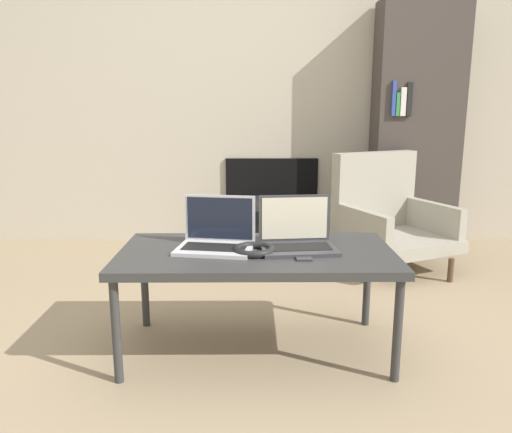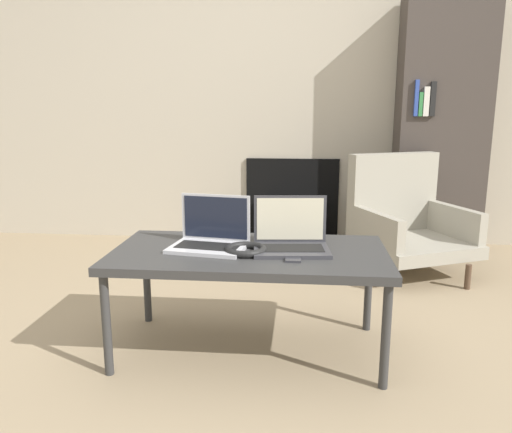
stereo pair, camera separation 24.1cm
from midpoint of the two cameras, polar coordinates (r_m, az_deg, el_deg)
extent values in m
plane|color=#998466|center=(2.17, 2.12, -17.06)|extent=(14.00, 14.00, 0.00)
cube|color=#B7AD99|center=(4.02, 4.09, 15.68)|extent=(7.00, 0.06, 2.60)
cube|color=black|center=(4.04, 5.86, 1.87)|extent=(0.74, 0.03, 0.67)
cube|color=#333333|center=(2.15, 2.47, -4.38)|extent=(1.18, 0.61, 0.04)
cylinder|color=#333333|center=(2.09, -13.53, -12.05)|extent=(0.04, 0.04, 0.43)
cylinder|color=#333333|center=(2.04, 18.02, -13.00)|extent=(0.04, 0.04, 0.43)
cylinder|color=#333333|center=(2.55, -9.74, -7.28)|extent=(0.04, 0.04, 0.43)
cylinder|color=#333333|center=(2.51, 15.46, -7.92)|extent=(0.04, 0.04, 0.43)
cube|color=silver|center=(2.15, -2.34, -3.63)|extent=(0.35, 0.27, 0.02)
cube|color=black|center=(2.15, -2.34, -3.40)|extent=(0.29, 0.17, 0.00)
cube|color=silver|center=(2.23, -1.56, -0.12)|extent=(0.32, 0.06, 0.21)
cube|color=black|center=(2.22, -1.57, -0.15)|extent=(0.29, 0.05, 0.19)
cube|color=#38383D|center=(2.14, 7.31, -3.86)|extent=(0.34, 0.25, 0.02)
cube|color=black|center=(2.13, 7.32, -3.63)|extent=(0.28, 0.15, 0.00)
cube|color=#38383D|center=(2.21, 7.04, -0.29)|extent=(0.32, 0.04, 0.21)
cube|color=beige|center=(2.21, 7.05, -0.32)|extent=(0.29, 0.03, 0.19)
torus|color=black|center=(2.10, 2.10, -3.84)|extent=(0.18, 0.18, 0.03)
cube|color=#333338|center=(2.05, 7.67, -4.66)|extent=(0.06, 0.13, 0.01)
cube|color=black|center=(3.84, 5.83, -0.93)|extent=(0.47, 0.45, 0.37)
cube|color=black|center=(3.62, 5.85, -1.76)|extent=(0.39, 0.01, 0.29)
cube|color=gray|center=(3.43, 19.47, -3.12)|extent=(0.84, 0.83, 0.08)
cube|color=gray|center=(3.57, 17.24, 2.66)|extent=(0.63, 0.36, 0.53)
cube|color=gray|center=(3.22, 15.55, -1.24)|extent=(0.29, 0.54, 0.20)
cube|color=gray|center=(3.58, 23.32, -0.47)|extent=(0.29, 0.54, 0.20)
cylinder|color=#4C3828|center=(3.15, 15.62, -6.38)|extent=(0.04, 0.04, 0.15)
cylinder|color=#4C3828|center=(3.30, 25.04, -6.29)|extent=(0.04, 0.04, 0.15)
cylinder|color=#4C3828|center=(3.65, 14.20, -3.75)|extent=(0.04, 0.04, 0.15)
cylinder|color=#4C3828|center=(3.77, 22.43, -3.79)|extent=(0.04, 0.04, 0.15)
cube|color=#3F3833|center=(3.98, 22.05, 9.29)|extent=(0.63, 0.30, 1.83)
cube|color=#2D479E|center=(3.76, 19.68, 12.63)|extent=(0.03, 0.02, 0.25)
cube|color=#337F42|center=(3.77, 20.11, 11.96)|extent=(0.03, 0.02, 0.16)
cube|color=silver|center=(3.78, 20.69, 12.20)|extent=(0.04, 0.02, 0.20)
cube|color=black|center=(3.79, 21.35, 12.40)|extent=(0.04, 0.02, 0.23)
camera|label=1|loc=(0.12, -87.14, 0.63)|focal=35.00mm
camera|label=2|loc=(0.12, 92.86, -0.63)|focal=35.00mm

